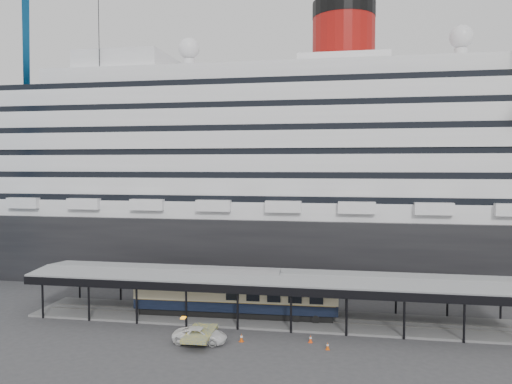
% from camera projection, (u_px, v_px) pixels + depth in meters
% --- Properties ---
extents(ground, '(200.00, 200.00, 0.00)m').
position_uv_depth(ground, '(263.00, 334.00, 52.41)').
color(ground, '#353538').
rests_on(ground, ground).
extents(cruise_ship, '(130.00, 30.00, 43.90)m').
position_uv_depth(cruise_ship, '(294.00, 162.00, 82.91)').
color(cruise_ship, black).
rests_on(cruise_ship, ground).
extents(platform_canopy, '(56.00, 9.18, 5.30)m').
position_uv_depth(platform_canopy, '(270.00, 299.00, 57.21)').
color(platform_canopy, slate).
rests_on(platform_canopy, ground).
extents(port_truck, '(5.45, 2.64, 1.50)m').
position_uv_depth(port_truck, '(200.00, 335.00, 49.76)').
color(port_truck, white).
rests_on(port_truck, ground).
extents(pullman_carriage, '(23.71, 3.76, 23.20)m').
position_uv_depth(pullman_carriage, '(235.00, 294.00, 57.89)').
color(pullman_carriage, black).
rests_on(pullman_carriage, ground).
extents(traffic_cone_left, '(0.57, 0.57, 0.84)m').
position_uv_depth(traffic_cone_left, '(241.00, 338.00, 50.06)').
color(traffic_cone_left, '#CE4A0B').
rests_on(traffic_cone_left, ground).
extents(traffic_cone_mid, '(0.48, 0.48, 0.76)m').
position_uv_depth(traffic_cone_mid, '(310.00, 339.00, 49.83)').
color(traffic_cone_mid, '#FC470E').
rests_on(traffic_cone_mid, ground).
extents(traffic_cone_right, '(0.44, 0.44, 0.73)m').
position_uv_depth(traffic_cone_right, '(328.00, 346.00, 47.89)').
color(traffic_cone_right, '#D14E0B').
rests_on(traffic_cone_right, ground).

